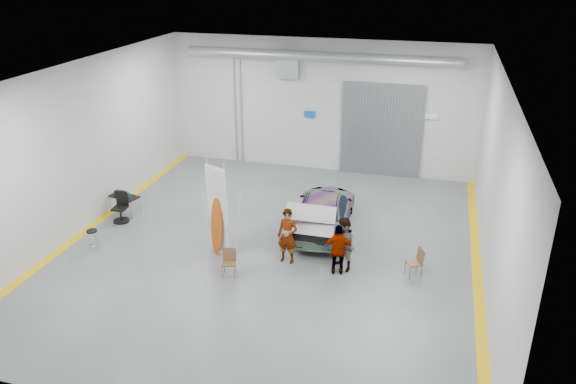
% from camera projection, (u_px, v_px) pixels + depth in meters
% --- Properties ---
extents(ground, '(16.00, 16.00, 0.00)m').
position_uv_depth(ground, '(270.00, 247.00, 19.39)').
color(ground, '#5B5E62').
rests_on(ground, ground).
extents(room_shell, '(14.02, 16.18, 6.01)m').
position_uv_depth(room_shell, '(293.00, 116.00, 19.70)').
color(room_shell, '#BABCBE').
rests_on(room_shell, ground).
extents(sedan_car, '(2.39, 5.04, 1.42)m').
position_uv_depth(sedan_car, '(324.00, 210.00, 20.50)').
color(sedan_car, silver).
rests_on(sedan_car, ground).
extents(person_a, '(0.72, 0.52, 1.87)m').
position_uv_depth(person_a, '(288.00, 236.00, 18.13)').
color(person_a, '#9B7C54').
rests_on(person_a, ground).
extents(person_b, '(1.10, 1.08, 1.78)m').
position_uv_depth(person_b, '(344.00, 244.00, 17.70)').
color(person_b, slate).
rests_on(person_b, ground).
extents(person_c, '(1.03, 0.57, 1.68)m').
position_uv_depth(person_c, '(339.00, 250.00, 17.49)').
color(person_c, brown).
rests_on(person_c, ground).
extents(surfboard_display, '(0.87, 0.53, 3.31)m').
position_uv_depth(surfboard_display, '(220.00, 218.00, 18.44)').
color(surfboard_display, white).
rests_on(surfboard_display, ground).
extents(folding_chair_near, '(0.50, 0.52, 0.88)m').
position_uv_depth(folding_chair_near, '(229.00, 268.00, 17.58)').
color(folding_chair_near, brown).
rests_on(folding_chair_near, ground).
extents(folding_chair_far, '(0.58, 0.72, 0.95)m').
position_uv_depth(folding_chair_far, '(413.00, 268.00, 17.55)').
color(folding_chair_far, brown).
rests_on(folding_chair_far, ground).
extents(shop_stool, '(0.38, 0.38, 0.74)m').
position_uv_depth(shop_stool, '(93.00, 240.00, 19.07)').
color(shop_stool, black).
rests_on(shop_stool, ground).
extents(work_table, '(1.27, 0.84, 0.95)m').
position_uv_depth(work_table, '(123.00, 196.00, 21.64)').
color(work_table, '#979A9F').
rests_on(work_table, ground).
extents(office_chair, '(0.61, 0.61, 1.14)m').
position_uv_depth(office_chair, '(121.00, 209.00, 21.09)').
color(office_chair, black).
rests_on(office_chair, ground).
extents(trunk_lid, '(1.65, 1.00, 0.04)m').
position_uv_depth(trunk_lid, '(311.00, 217.00, 18.27)').
color(trunk_lid, silver).
rests_on(trunk_lid, sedan_car).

